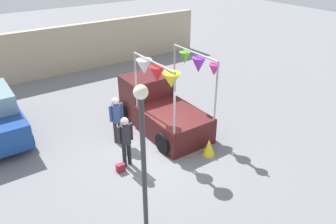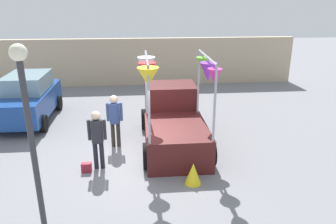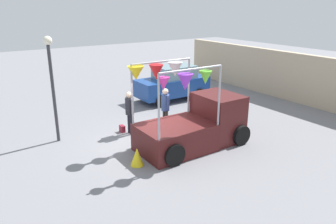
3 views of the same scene
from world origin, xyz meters
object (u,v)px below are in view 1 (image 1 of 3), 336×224
person_customer (126,137)px  person_vendor (116,116)px  vendor_truck (159,105)px  folded_kite_bundle_sunflower (209,147)px  street_lamp (143,143)px  handbag (121,168)px

person_customer → person_vendor: bearing=74.5°
vendor_truck → person_vendor: vendor_truck is taller
vendor_truck → folded_kite_bundle_sunflower: bearing=-84.2°
street_lamp → person_customer: bearing=71.6°
person_customer → folded_kite_bundle_sunflower: size_ratio=2.95×
street_lamp → folded_kite_bundle_sunflower: (3.48, 1.58, -2.30)m
person_customer → person_vendor: person_vendor is taller
person_customer → handbag: (-0.35, -0.20, -0.94)m
person_customer → person_vendor: 1.50m
person_vendor → vendor_truck: bearing=4.9°
person_vendor → street_lamp: street_lamp is taller
person_customer → handbag: 1.02m
folded_kite_bundle_sunflower → street_lamp: bearing=-155.6°
vendor_truck → street_lamp: 5.61m
vendor_truck → person_customer: bearing=-145.2°
person_customer → handbag: bearing=-150.3°
person_customer → handbag: size_ratio=6.31×
vendor_truck → person_customer: vendor_truck is taller
street_lamp → vendor_truck: bearing=53.2°
person_vendor → handbag: 2.04m
vendor_truck → street_lamp: size_ratio=1.04×
handbag → folded_kite_bundle_sunflower: bearing=-16.8°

